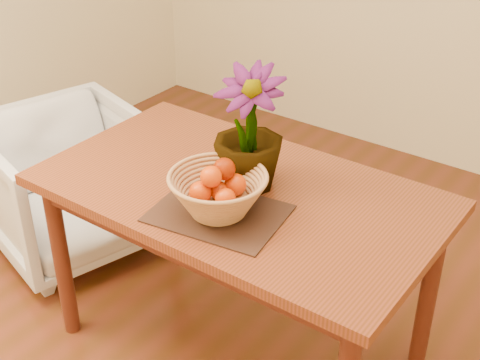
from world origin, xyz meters
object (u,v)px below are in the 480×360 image
Objects in this scene: armchair at (69,178)px; potted_plant at (249,129)px; table at (238,209)px; wicker_basket at (218,195)px.

potted_plant is at bearing -77.93° from armchair.
armchair is at bearing 163.83° from potted_plant.
potted_plant reaches higher than armchair.
table is 0.31m from potted_plant.
potted_plant is 1.24m from armchair.
armchair is at bearing 174.07° from table.
armchair is at bearing 165.65° from wicker_basket.
wicker_basket is at bearing -94.11° from potted_plant.
table reaches higher than armchair.
armchair is (-1.06, 0.11, -0.29)m from table.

